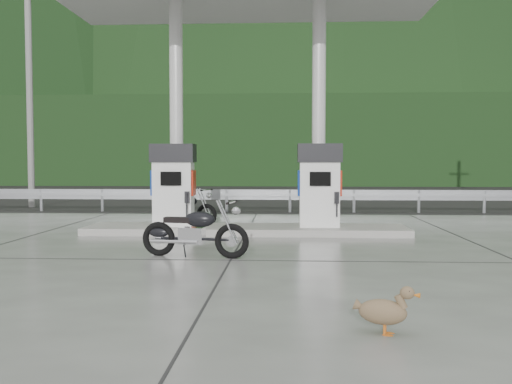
{
  "coord_description": "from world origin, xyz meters",
  "views": [
    {
      "loc": [
        0.88,
        -9.91,
        1.57
      ],
      "look_at": [
        0.3,
        1.0,
        1.0
      ],
      "focal_mm": 40.0,
      "sensor_mm": 36.0,
      "label": 1
    }
  ],
  "objects_px": {
    "gas_pump_left": "(173,185)",
    "duck": "(383,313)",
    "motorcycle_left": "(195,232)",
    "motorcycle_right": "(185,209)",
    "gas_pump_right": "(319,185)"
  },
  "relations": [
    {
      "from": "gas_pump_left",
      "to": "duck",
      "type": "xyz_separation_m",
      "value": [
        3.35,
        -7.26,
        -0.86
      ]
    },
    {
      "from": "motorcycle_left",
      "to": "motorcycle_right",
      "type": "relative_size",
      "value": 1.03
    },
    {
      "from": "gas_pump_right",
      "to": "motorcycle_left",
      "type": "height_order",
      "value": "gas_pump_right"
    },
    {
      "from": "motorcycle_right",
      "to": "duck",
      "type": "height_order",
      "value": "motorcycle_right"
    },
    {
      "from": "gas_pump_right",
      "to": "duck",
      "type": "height_order",
      "value": "gas_pump_right"
    },
    {
      "from": "motorcycle_left",
      "to": "motorcycle_right",
      "type": "bearing_deg",
      "value": 112.01
    },
    {
      "from": "motorcycle_left",
      "to": "motorcycle_right",
      "type": "xyz_separation_m",
      "value": [
        -0.99,
        4.69,
        -0.01
      ]
    },
    {
      "from": "motorcycle_left",
      "to": "motorcycle_right",
      "type": "distance_m",
      "value": 4.8
    },
    {
      "from": "duck",
      "to": "motorcycle_left",
      "type": "bearing_deg",
      "value": 138.19
    },
    {
      "from": "gas_pump_right",
      "to": "duck",
      "type": "bearing_deg",
      "value": -88.8
    },
    {
      "from": "motorcycle_left",
      "to": "duck",
      "type": "bearing_deg",
      "value": -49.72
    },
    {
      "from": "gas_pump_left",
      "to": "duck",
      "type": "bearing_deg",
      "value": -65.23
    },
    {
      "from": "gas_pump_left",
      "to": "gas_pump_right",
      "type": "distance_m",
      "value": 3.2
    },
    {
      "from": "gas_pump_right",
      "to": "motorcycle_right",
      "type": "xyz_separation_m",
      "value": [
        -3.21,
        1.49,
        -0.66
      ]
    },
    {
      "from": "motorcycle_right",
      "to": "duck",
      "type": "relative_size",
      "value": 3.09
    }
  ]
}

